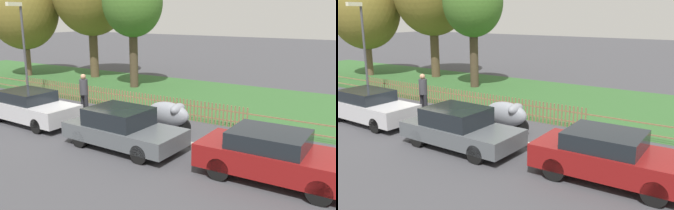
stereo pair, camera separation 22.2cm
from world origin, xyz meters
The scene contains 12 objects.
ground_plane centered at (0.00, 0.00, 0.00)m, with size 120.00×120.00×0.00m, color #424247.
kerb_stone centered at (0.00, 0.10, 0.06)m, with size 43.80×0.20×0.12m, color #9E998E.
grass_strip centered at (0.00, 7.45, 0.01)m, with size 43.80×9.03×0.01m, color #33602D.
park_fence centered at (0.00, 2.95, 0.46)m, with size 43.80×0.05×0.93m.
parked_car_black_saloon centered at (-1.33, -1.06, 0.71)m, with size 4.50×1.90×1.40m.
parked_car_navy_estate centered at (3.90, -1.30, 0.71)m, with size 4.35×2.00×1.41m.
parked_car_red_compact centered at (9.14, -1.10, 0.74)m, with size 4.35×1.87×1.42m.
covered_motorcycle centered at (4.29, 1.12, 0.72)m, with size 2.05×0.86×1.19m.
tree_nearest_kerb centered at (-12.00, 7.05, 4.84)m, with size 5.04×5.04×7.75m.
tree_mid_park centered at (-2.50, 7.72, 5.19)m, with size 3.69×3.69×7.37m.
pedestrian_near_fence centered at (-0.51, 1.32, 1.06)m, with size 0.43×0.40×1.87m.
street_lamp centered at (-3.91, 0.72, 3.26)m, with size 0.20×0.79×5.09m.
Camera 1 is at (11.89, -10.94, 4.60)m, focal length 40.00 mm.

